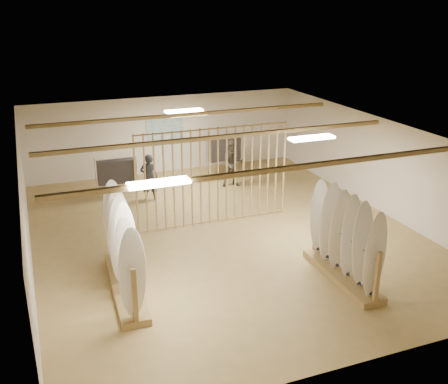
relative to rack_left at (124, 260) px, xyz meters
name	(u,v)px	position (x,y,z in m)	size (l,w,h in m)	color
floor	(224,233)	(3.11, 2.04, -0.74)	(12.00, 12.00, 0.00)	tan
ceiling	(224,134)	(3.11, 2.04, 2.06)	(12.00, 12.00, 0.00)	gray
wall_back	(165,134)	(3.11, 8.04, 0.66)	(12.00, 12.00, 0.00)	silver
wall_front	(354,297)	(3.11, -3.96, 0.66)	(12.00, 12.00, 0.00)	silver
wall_left	(25,211)	(-1.89, 2.04, 0.66)	(12.00, 12.00, 0.00)	silver
wall_right	(380,165)	(8.11, 2.04, 0.66)	(12.00, 12.00, 0.00)	silver
ceiling_slats	(224,137)	(3.11, 2.04, 1.98)	(9.50, 6.12, 0.10)	#9B7D46
light_panels	(224,136)	(3.11, 2.04, 2.00)	(1.20, 0.35, 0.06)	white
bamboo_partition	(214,176)	(3.11, 2.84, 0.66)	(4.45, 0.05, 2.78)	tan
poster	(165,129)	(3.11, 8.02, 0.86)	(1.40, 0.03, 0.90)	#3785C0
rack_left	(124,260)	(0.00, 0.00, 0.00)	(0.76, 3.11, 2.16)	#9B7D46
rack_right	(344,250)	(4.72, -1.28, -0.01)	(0.64, 2.65, 2.13)	#9B7D46
clothing_rack_a	(116,172)	(0.89, 5.88, 0.14)	(1.26, 0.32, 1.35)	silver
clothing_rack_b	(224,149)	(5.05, 7.01, 0.17)	(1.30, 0.47, 1.39)	silver
shopper_a	(149,174)	(1.83, 5.30, 0.12)	(0.62, 0.42, 1.71)	#24242B
shopper_b	(233,161)	(4.80, 5.53, 0.17)	(0.88, 0.69, 1.82)	#3A362D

